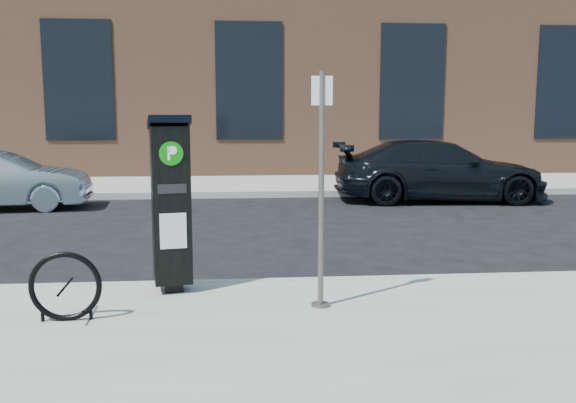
{
  "coord_description": "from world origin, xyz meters",
  "views": [
    {
      "loc": [
        -0.44,
        -6.64,
        1.97
      ],
      "look_at": [
        0.18,
        0.5,
        0.96
      ],
      "focal_mm": 38.0,
      "sensor_mm": 36.0,
      "label": 1
    }
  ],
  "objects": [
    {
      "name": "ground",
      "position": [
        0.0,
        0.0,
        0.0
      ],
      "size": [
        120.0,
        120.0,
        0.0
      ],
      "primitive_type": "plane",
      "color": "black",
      "rests_on": "ground"
    },
    {
      "name": "parking_kiosk",
      "position": [
        -1.11,
        -0.35,
        1.09
      ],
      "size": [
        0.48,
        0.44,
        1.83
      ],
      "rotation": [
        0.0,
        0.0,
        0.19
      ],
      "color": "black",
      "rests_on": "sidewalk_near"
    },
    {
      "name": "bike_rack",
      "position": [
        -1.97,
        -1.22,
        0.46
      ],
      "size": [
        0.64,
        0.08,
        0.64
      ],
      "rotation": [
        0.0,
        0.0,
        0.04
      ],
      "color": "black",
      "rests_on": "sidewalk_near"
    },
    {
      "name": "curb_far",
      "position": [
        0.0,
        8.02,
        0.07
      ],
      "size": [
        60.0,
        0.12,
        0.16
      ],
      "primitive_type": "cube",
      "color": "#9E9B93",
      "rests_on": "ground"
    },
    {
      "name": "curb_near",
      "position": [
        0.0,
        -0.02,
        0.07
      ],
      "size": [
        60.0,
        0.12,
        0.16
      ],
      "primitive_type": "cube",
      "color": "#9E9B93",
      "rests_on": "ground"
    },
    {
      "name": "sidewalk_far",
      "position": [
        0.0,
        14.0,
        0.07
      ],
      "size": [
        60.0,
        12.0,
        0.15
      ],
      "primitive_type": "cube",
      "color": "gray",
      "rests_on": "ground"
    },
    {
      "name": "sign_pole",
      "position": [
        0.36,
        -1.01,
        1.26
      ],
      "size": [
        0.2,
        0.18,
        2.23
      ],
      "rotation": [
        0.0,
        0.0,
        -0.01
      ],
      "color": "#554F4B",
      "rests_on": "sidewalk_near"
    },
    {
      "name": "car_dark",
      "position": [
        4.28,
        7.12,
        0.71
      ],
      "size": [
        4.98,
        2.29,
        1.41
      ],
      "primitive_type": "imported",
      "rotation": [
        0.0,
        0.0,
        1.5
      ],
      "color": "black",
      "rests_on": "ground"
    },
    {
      "name": "building",
      "position": [
        -0.0,
        17.0,
        4.15
      ],
      "size": [
        28.0,
        10.05,
        8.25
      ],
      "color": "brown",
      "rests_on": "ground"
    }
  ]
}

